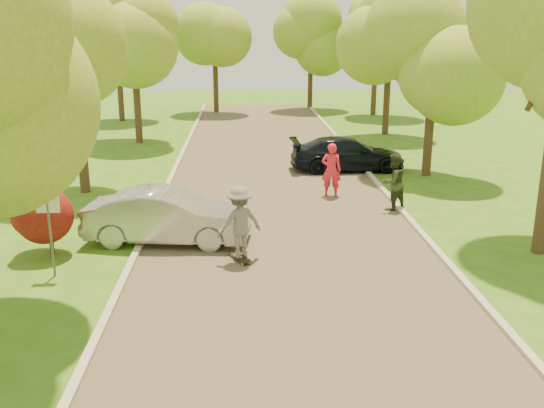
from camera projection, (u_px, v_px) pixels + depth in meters
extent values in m
plane|color=#336117|center=(308.00, 354.00, 11.28)|extent=(100.00, 100.00, 0.00)
cube|color=#4C4438|center=(281.00, 222.00, 18.95)|extent=(8.00, 60.00, 0.01)
cube|color=#B2AD9E|center=(150.00, 222.00, 18.75)|extent=(0.18, 60.00, 0.12)
cube|color=#B2AD9E|center=(408.00, 218.00, 19.13)|extent=(0.18, 60.00, 0.12)
cylinder|color=#59595E|center=(51.00, 237.00, 14.56)|extent=(0.06, 0.06, 2.00)
cube|color=white|center=(47.00, 202.00, 14.31)|extent=(0.55, 0.04, 0.55)
cylinder|color=#382619|center=(51.00, 242.00, 16.16)|extent=(0.12, 0.12, 0.70)
sphere|color=#590F0F|center=(48.00, 215.00, 15.95)|extent=(1.70, 1.70, 1.70)
cylinder|color=#382619|center=(82.00, 150.00, 22.02)|extent=(0.36, 0.36, 3.15)
sphere|color=olive|center=(75.00, 71.00, 21.22)|extent=(4.20, 4.20, 4.20)
sphere|color=olive|center=(92.00, 52.00, 21.08)|extent=(3.15, 3.15, 3.15)
cylinder|color=#382619|center=(137.00, 107.00, 31.53)|extent=(0.36, 0.36, 3.83)
sphere|color=olive|center=(133.00, 40.00, 30.59)|extent=(4.80, 4.80, 4.80)
sphere|color=olive|center=(147.00, 25.00, 30.43)|extent=(3.60, 3.60, 3.60)
cylinder|color=#382619|center=(429.00, 135.00, 24.54)|extent=(0.36, 0.36, 3.38)
sphere|color=olive|center=(434.00, 59.00, 23.70)|extent=(4.40, 4.40, 4.40)
sphere|color=olive|center=(452.00, 41.00, 23.55)|extent=(3.30, 3.30, 3.30)
cylinder|color=#382619|center=(387.00, 99.00, 34.07)|extent=(0.36, 0.36, 4.05)
sphere|color=olive|center=(390.00, 33.00, 33.07)|extent=(5.20, 5.20, 5.20)
sphere|color=olive|center=(405.00, 18.00, 32.89)|extent=(3.90, 3.90, 3.90)
cylinder|color=#382619|center=(120.00, 93.00, 39.12)|extent=(0.36, 0.36, 3.60)
sphere|color=olive|center=(117.00, 40.00, 38.20)|extent=(5.00, 5.00, 5.00)
sphere|color=olive|center=(128.00, 28.00, 38.02)|extent=(3.75, 3.75, 3.75)
cylinder|color=#382619|center=(374.00, 87.00, 41.82)|extent=(0.36, 0.36, 3.83)
sphere|color=olive|center=(377.00, 36.00, 40.86)|extent=(5.00, 5.00, 5.00)
sphere|color=olive|center=(388.00, 25.00, 40.69)|extent=(3.75, 3.75, 3.75)
cylinder|color=#382619|center=(216.00, 89.00, 43.27)|extent=(0.36, 0.36, 3.38)
sphere|color=olive|center=(215.00, 43.00, 42.40)|extent=(4.80, 4.80, 4.80)
sphere|color=olive|center=(225.00, 33.00, 42.23)|extent=(3.60, 3.60, 3.60)
cylinder|color=#382619|center=(310.00, 84.00, 45.49)|extent=(0.36, 0.36, 3.60)
sphere|color=olive|center=(311.00, 39.00, 44.57)|extent=(5.00, 5.00, 5.00)
sphere|color=olive|center=(321.00, 28.00, 44.40)|extent=(3.75, 3.75, 3.75)
imported|color=#A5A4A9|center=(167.00, 216.00, 17.00)|extent=(4.76, 2.16, 1.51)
imported|color=black|center=(347.00, 154.00, 25.73)|extent=(4.89, 2.09, 1.40)
cube|color=black|center=(240.00, 257.00, 15.79)|extent=(0.65, 0.99, 0.02)
cylinder|color=#BFCC4C|center=(238.00, 254.00, 16.14)|extent=(0.06, 0.08, 0.07)
cylinder|color=#BFCC4C|center=(232.00, 255.00, 16.06)|extent=(0.06, 0.08, 0.07)
cylinder|color=#BFCC4C|center=(249.00, 263.00, 15.55)|extent=(0.06, 0.08, 0.07)
cylinder|color=#BFCC4C|center=(243.00, 264.00, 15.48)|extent=(0.06, 0.08, 0.07)
imported|color=slate|center=(240.00, 222.00, 15.53)|extent=(1.39, 1.14, 1.88)
imported|color=red|center=(331.00, 170.00, 21.62)|extent=(0.79, 0.60, 1.94)
imported|color=#2B341F|center=(393.00, 182.00, 19.99)|extent=(1.17, 1.10, 1.92)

